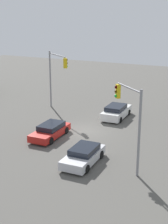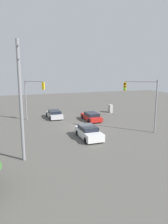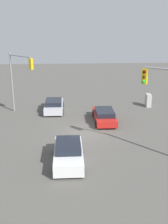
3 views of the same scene
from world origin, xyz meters
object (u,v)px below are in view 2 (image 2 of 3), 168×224
sedan_silver (54,114)px  traffic_signal_main (33,93)px  sedan_white (89,132)px  sedan_red (91,117)px  traffic_signal_cross (144,96)px  electrical_cabinet (110,108)px

sedan_silver → traffic_signal_main: bearing=-169.3°
sedan_white → traffic_signal_main: traffic_signal_main is taller
sedan_red → sedan_silver: size_ratio=1.05×
sedan_silver → traffic_signal_cross: size_ratio=0.67×
sedan_red → sedan_silver: (-3.60, -4.97, 0.01)m
sedan_red → electrical_cabinet: electrical_cabinet is taller
sedan_silver → traffic_signal_main: size_ratio=0.70×
sedan_white → electrical_cabinet: bearing=-126.0°
traffic_signal_main → electrical_cabinet: bearing=50.0°
sedan_red → traffic_signal_main: traffic_signal_main is taller
sedan_red → traffic_signal_main: 9.53m
traffic_signal_cross → sedan_red: bearing=-30.1°
sedan_silver → sedan_white: (11.48, 1.46, 0.06)m
sedan_red → sedan_white: (7.88, -3.51, 0.07)m
sedan_white → sedan_red: bearing=-114.0°
sedan_red → traffic_signal_main: (-2.97, -8.30, 3.64)m
traffic_signal_cross → traffic_signal_main: bearing=-7.4°
sedan_white → traffic_signal_cross: (-0.04, 7.21, 3.80)m
traffic_signal_cross → electrical_cabinet: size_ratio=4.55×
traffic_signal_main → electrical_cabinet: size_ratio=4.33×
sedan_silver → sedan_red: bearing=-35.9°
electrical_cabinet → traffic_signal_cross: bearing=-8.5°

